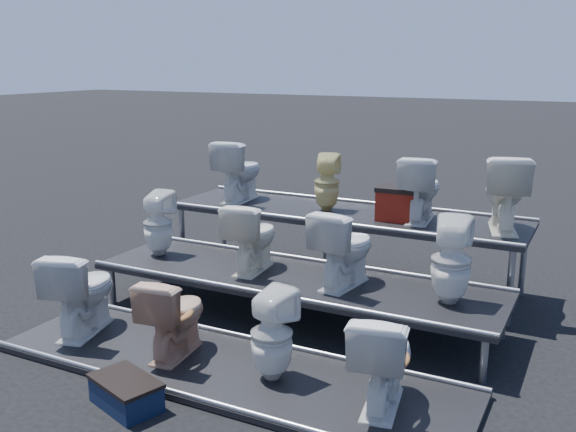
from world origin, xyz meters
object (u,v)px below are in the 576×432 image
at_px(toilet_0, 82,291).
at_px(toilet_4, 158,223).
at_px(toilet_7, 451,261).
at_px(toilet_8, 239,170).
at_px(toilet_6, 344,247).
at_px(toilet_9, 327,182).
at_px(toilet_1, 174,315).
at_px(toilet_2, 272,334).
at_px(toilet_5, 252,236).
at_px(toilet_11, 505,192).
at_px(toilet_3, 382,358).
at_px(red_crate, 399,205).
at_px(step_stool, 126,394).
at_px(toilet_10, 421,188).

distance_m(toilet_0, toilet_4, 1.35).
distance_m(toilet_7, toilet_8, 3.28).
relative_size(toilet_6, toilet_9, 1.14).
xyz_separation_m(toilet_1, toilet_9, (0.31, 2.60, 0.77)).
xyz_separation_m(toilet_2, toilet_5, (-0.93, 1.30, 0.38)).
distance_m(toilet_2, toilet_11, 3.04).
distance_m(toilet_1, toilet_7, 2.49).
distance_m(toilet_0, toilet_3, 2.97).
height_order(toilet_0, red_crate, red_crate).
relative_size(toilet_1, step_stool, 1.32).
relative_size(toilet_8, red_crate, 1.69).
bearing_deg(toilet_9, toilet_5, 64.38).
relative_size(toilet_2, toilet_6, 1.00).
height_order(toilet_1, toilet_11, toilet_11).
xyz_separation_m(toilet_1, toilet_6, (1.06, 1.30, 0.41)).
height_order(toilet_7, toilet_9, toilet_9).
distance_m(toilet_7, toilet_9, 2.23).
xyz_separation_m(toilet_2, toilet_7, (1.11, 1.30, 0.42)).
bearing_deg(toilet_9, toilet_3, 107.54).
height_order(toilet_4, step_stool, toilet_4).
height_order(toilet_11, red_crate, toilet_11).
distance_m(toilet_8, toilet_10, 2.33).
distance_m(toilet_9, toilet_10, 1.12).
relative_size(toilet_2, toilet_11, 0.95).
bearing_deg(toilet_8, toilet_9, 176.95).
xyz_separation_m(toilet_2, toilet_4, (-2.14, 1.30, 0.38)).
height_order(toilet_6, toilet_7, toilet_7).
bearing_deg(toilet_6, toilet_9, -51.59).
bearing_deg(toilet_8, toilet_11, 176.95).
relative_size(toilet_0, toilet_2, 1.08).
height_order(toilet_8, step_stool, toilet_8).
bearing_deg(toilet_4, toilet_11, -164.79).
bearing_deg(toilet_1, toilet_8, -77.52).
bearing_deg(toilet_1, step_stool, 92.83).
distance_m(toilet_3, toilet_8, 3.91).
bearing_deg(toilet_10, toilet_3, 95.48).
bearing_deg(toilet_9, toilet_8, -14.01).
relative_size(toilet_10, step_stool, 1.32).
distance_m(toilet_0, toilet_10, 3.68).
bearing_deg(red_crate, step_stool, -110.25).
relative_size(toilet_0, toilet_5, 1.13).
distance_m(toilet_9, toilet_11, 2.00).
xyz_separation_m(toilet_11, red_crate, (-1.10, -0.07, -0.24)).
height_order(toilet_6, step_stool, toilet_6).
bearing_deg(step_stool, toilet_10, 87.73).
bearing_deg(toilet_6, toilet_2, 94.28).
bearing_deg(toilet_4, toilet_6, 174.75).
height_order(toilet_1, toilet_5, toilet_5).
height_order(toilet_3, toilet_5, toilet_5).
xyz_separation_m(toilet_7, red_crate, (-0.87, 1.23, 0.17)).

